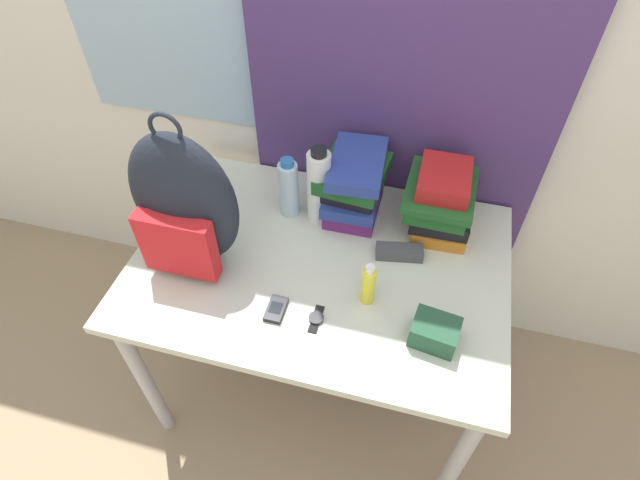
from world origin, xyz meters
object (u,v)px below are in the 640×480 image
object	(u,v)px
cell_phone	(276,309)
book_stack_left	(354,184)
sunglasses_case	(399,252)
camera_pouch	(435,332)
sports_bottle	(319,187)
sunscreen_bottle	(368,285)
backpack	(184,206)
book_stack_center	(441,200)
wristwatch	(316,319)
water_bottle	(289,188)

from	to	relation	value
cell_phone	book_stack_left	bearing A→B (deg)	75.35
sunglasses_case	camera_pouch	distance (m)	0.32
sports_bottle	sunglasses_case	distance (m)	0.34
sports_bottle	cell_phone	xyz separation A→B (m)	(-0.02, -0.41, -0.13)
sunscreen_bottle	camera_pouch	distance (m)	0.23
backpack	book_stack_center	xyz separation A→B (m)	(0.72, 0.35, -0.12)
sports_bottle	camera_pouch	distance (m)	0.59
cell_phone	camera_pouch	xyz separation A→B (m)	(0.45, 0.02, 0.03)
sunscreen_bottle	sunglasses_case	xyz separation A→B (m)	(0.07, 0.20, -0.05)
sports_bottle	sunscreen_bottle	world-z (taller)	sports_bottle
book_stack_center	book_stack_left	bearing A→B (deg)	-179.18
sunscreen_bottle	camera_pouch	world-z (taller)	sunscreen_bottle
backpack	camera_pouch	xyz separation A→B (m)	(0.76, -0.11, -0.19)
backpack	cell_phone	distance (m)	0.40
book_stack_left	wristwatch	bearing A→B (deg)	-90.43
backpack	water_bottle	distance (m)	0.38
backpack	sunscreen_bottle	world-z (taller)	backpack
sports_bottle	wristwatch	world-z (taller)	sports_bottle
sunglasses_case	wristwatch	world-z (taller)	sunglasses_case
book_stack_center	camera_pouch	distance (m)	0.47
book_stack_left	wristwatch	distance (m)	0.49
sunscreen_bottle	wristwatch	size ratio (longest dim) A/B	1.60
sports_bottle	water_bottle	bearing A→B (deg)	179.30
water_bottle	sunscreen_bottle	size ratio (longest dim) A/B	1.47
sunscreen_bottle	wristwatch	distance (m)	0.18
sunglasses_case	sports_bottle	bearing A→B (deg)	160.24
sports_bottle	book_stack_center	bearing A→B (deg)	10.22
cell_phone	wristwatch	world-z (taller)	cell_phone
book_stack_center	sunscreen_bottle	world-z (taller)	book_stack_center
book_stack_left	sports_bottle	xyz separation A→B (m)	(-0.11, -0.07, 0.02)
backpack	sunscreen_bottle	bearing A→B (deg)	-2.61
book_stack_left	camera_pouch	xyz separation A→B (m)	(0.33, -0.46, -0.08)
backpack	sunglasses_case	xyz separation A→B (m)	(0.62, 0.17, -0.21)
sunscreen_bottle	cell_phone	size ratio (longest dim) A/B	1.72
sports_bottle	camera_pouch	size ratio (longest dim) A/B	2.10
water_bottle	sunscreen_bottle	world-z (taller)	water_bottle
cell_phone	camera_pouch	bearing A→B (deg)	2.69
camera_pouch	wristwatch	bearing A→B (deg)	-176.54
backpack	camera_pouch	bearing A→B (deg)	-8.38
book_stack_left	sports_bottle	world-z (taller)	sports_bottle
book_stack_center	sunscreen_bottle	xyz separation A→B (m)	(-0.16, -0.37, -0.04)
book_stack_left	book_stack_center	distance (m)	0.29
wristwatch	backpack	bearing A→B (deg)	162.88
sunscreen_bottle	cell_phone	xyz separation A→B (m)	(-0.25, -0.11, -0.06)
book_stack_left	book_stack_center	xyz separation A→B (m)	(0.29, 0.00, -0.01)
sports_bottle	sunscreen_bottle	distance (m)	0.39
book_stack_center	backpack	bearing A→B (deg)	-154.17
sports_bottle	camera_pouch	bearing A→B (deg)	-41.94
backpack	sunscreen_bottle	distance (m)	0.58
water_bottle	sunglasses_case	world-z (taller)	water_bottle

